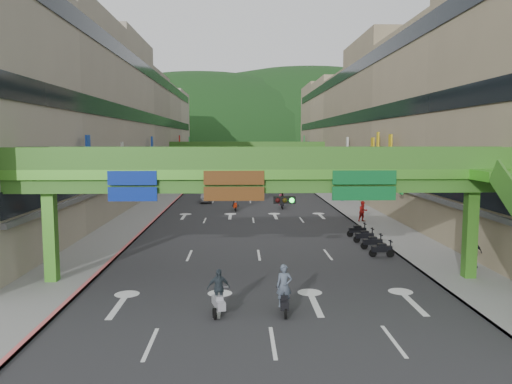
% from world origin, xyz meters
% --- Properties ---
extents(ground, '(320.00, 320.00, 0.00)m').
position_xyz_m(ground, '(0.00, 0.00, 0.00)').
color(ground, black).
rests_on(ground, ground).
extents(road_slab, '(18.00, 140.00, 0.02)m').
position_xyz_m(road_slab, '(0.00, 50.00, 0.01)').
color(road_slab, '#28282B').
rests_on(road_slab, ground).
extents(sidewalk_left, '(4.00, 140.00, 0.15)m').
position_xyz_m(sidewalk_left, '(-11.00, 50.00, 0.07)').
color(sidewalk_left, gray).
rests_on(sidewalk_left, ground).
extents(sidewalk_right, '(4.00, 140.00, 0.15)m').
position_xyz_m(sidewalk_right, '(11.00, 50.00, 0.07)').
color(sidewalk_right, gray).
rests_on(sidewalk_right, ground).
extents(curb_left, '(0.20, 140.00, 0.18)m').
position_xyz_m(curb_left, '(-9.10, 50.00, 0.09)').
color(curb_left, '#CC5959').
rests_on(curb_left, ground).
extents(curb_right, '(0.20, 140.00, 0.18)m').
position_xyz_m(curb_right, '(9.10, 50.00, 0.09)').
color(curb_right, gray).
rests_on(curb_right, ground).
extents(building_row_left, '(12.80, 95.00, 19.00)m').
position_xyz_m(building_row_left, '(-18.93, 50.00, 9.46)').
color(building_row_left, '#9E937F').
rests_on(building_row_left, ground).
extents(building_row_right, '(12.80, 95.00, 19.00)m').
position_xyz_m(building_row_right, '(18.93, 50.00, 9.46)').
color(building_row_right, gray).
rests_on(building_row_right, ground).
extents(overpass_near, '(28.00, 12.27, 7.10)m').
position_xyz_m(overpass_near, '(0.93, 5.38, 5.21)').
color(overpass_near, '#4C9E2D').
rests_on(overpass_near, ground).
extents(overpass_far, '(28.00, 2.20, 7.10)m').
position_xyz_m(overpass_far, '(0.00, 65.00, 5.40)').
color(overpass_far, '#4C9E2D').
rests_on(overpass_far, ground).
extents(hill_left, '(168.00, 140.00, 112.00)m').
position_xyz_m(hill_left, '(-15.00, 160.00, 0.00)').
color(hill_left, '#1C4419').
rests_on(hill_left, ground).
extents(hill_right, '(208.00, 176.00, 128.00)m').
position_xyz_m(hill_right, '(25.00, 180.00, 0.00)').
color(hill_right, '#1C4419').
rests_on(hill_right, ground).
extents(bunting_string, '(26.00, 0.36, 0.47)m').
position_xyz_m(bunting_string, '(0.00, 30.00, 5.96)').
color(bunting_string, black).
rests_on(bunting_string, ground).
extents(scooter_rider_near, '(0.68, 1.60, 2.18)m').
position_xyz_m(scooter_rider_near, '(0.67, 1.00, 1.04)').
color(scooter_rider_near, black).
rests_on(scooter_rider_near, ground).
extents(scooter_rider_mid, '(0.84, 1.60, 2.06)m').
position_xyz_m(scooter_rider_mid, '(3.32, 33.70, 1.06)').
color(scooter_rider_mid, black).
rests_on(scooter_rider_mid, ground).
extents(scooter_rider_left, '(1.06, 1.57, 2.03)m').
position_xyz_m(scooter_rider_left, '(-2.13, 1.00, 1.02)').
color(scooter_rider_left, '#9D9CA4').
rests_on(scooter_rider_left, ground).
extents(scooter_rider_far, '(0.94, 1.60, 2.21)m').
position_xyz_m(scooter_rider_far, '(-1.72, 32.28, 1.13)').
color(scooter_rider_far, maroon).
rests_on(scooter_rider_far, ground).
extents(parked_scooter_row, '(1.60, 7.20, 1.08)m').
position_xyz_m(parked_scooter_row, '(7.80, 14.53, 0.52)').
color(parked_scooter_row, black).
rests_on(parked_scooter_row, ground).
extents(car_silver, '(1.49, 3.83, 1.24)m').
position_xyz_m(car_silver, '(-5.25, 39.74, 0.62)').
color(car_silver, '#96979D').
rests_on(car_silver, ground).
extents(car_yellow, '(1.78, 4.00, 1.34)m').
position_xyz_m(car_yellow, '(-1.38, 65.70, 0.67)').
color(car_yellow, gold).
rests_on(car_yellow, ground).
extents(pedestrian_red, '(1.08, 0.97, 1.83)m').
position_xyz_m(pedestrian_red, '(9.80, 24.21, 0.92)').
color(pedestrian_red, '#AB1814').
rests_on(pedestrian_red, ground).
extents(pedestrian_dark, '(1.04, 0.49, 1.73)m').
position_xyz_m(pedestrian_dark, '(12.20, 8.00, 0.86)').
color(pedestrian_dark, black).
rests_on(pedestrian_dark, ground).
extents(pedestrian_blue, '(0.75, 0.49, 1.60)m').
position_xyz_m(pedestrian_blue, '(11.01, 39.20, 0.80)').
color(pedestrian_blue, '#334A64').
rests_on(pedestrian_blue, ground).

